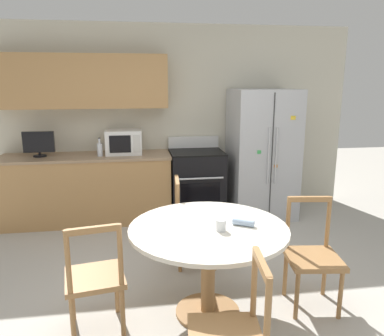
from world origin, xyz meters
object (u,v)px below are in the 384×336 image
at_px(dining_chair_far, 193,223).
at_px(refrigerator, 262,154).
at_px(dining_chair_right, 312,257).
at_px(dining_chair_left, 95,279).
at_px(countertop_tv, 39,143).
at_px(candle_glass, 221,226).
at_px(oven_range, 197,183).
at_px(counter_bottle, 100,149).
at_px(microwave, 124,142).

bearing_deg(dining_chair_far, refrigerator, 142.75).
bearing_deg(dining_chair_right, dining_chair_left, 10.75).
bearing_deg(countertop_tv, candle_glass, -52.30).
distance_m(refrigerator, oven_range, 0.99).
bearing_deg(counter_bottle, dining_chair_left, -86.65).
height_order(refrigerator, microwave, refrigerator).
relative_size(oven_range, dining_chair_far, 1.20).
distance_m(microwave, counter_bottle, 0.33).
bearing_deg(oven_range, countertop_tv, 179.33).
distance_m(oven_range, countertop_tv, 2.12).
relative_size(refrigerator, countertop_tv, 4.55).
bearing_deg(dining_chair_far, microwave, -149.93).
bearing_deg(countertop_tv, dining_chair_right, -40.97).
relative_size(counter_bottle, dining_chair_right, 0.27).
bearing_deg(candle_glass, countertop_tv, 127.70).
distance_m(countertop_tv, counter_bottle, 0.77).
bearing_deg(oven_range, dining_chair_left, -115.78).
distance_m(refrigerator, counter_bottle, 2.17).
relative_size(counter_bottle, dining_chair_left, 0.27).
bearing_deg(dining_chair_left, candle_glass, -9.15).
xyz_separation_m(dining_chair_left, candle_glass, (0.94, 0.01, 0.35)).
xyz_separation_m(counter_bottle, dining_chair_left, (0.13, -2.30, -0.56)).
height_order(countertop_tv, candle_glass, countertop_tv).
relative_size(dining_chair_far, dining_chair_left, 1.00).
distance_m(oven_range, dining_chair_left, 2.62).
bearing_deg(refrigerator, counter_bottle, 179.78).
bearing_deg(dining_chair_right, dining_chair_far, -38.02).
bearing_deg(microwave, countertop_tv, -177.71).
xyz_separation_m(microwave, dining_chair_far, (0.71, -1.45, -0.62)).
xyz_separation_m(oven_range, countertop_tv, (-2.03, 0.02, 0.61)).
xyz_separation_m(oven_range, candle_glass, (-0.20, -2.34, 0.32)).
height_order(oven_range, dining_chair_left, oven_range).
bearing_deg(candle_glass, refrigerator, 64.30).
relative_size(oven_range, counter_bottle, 4.51).
bearing_deg(countertop_tv, counter_bottle, -5.94).
relative_size(oven_range, microwave, 2.31).
distance_m(countertop_tv, dining_chair_right, 3.54).
bearing_deg(refrigerator, microwave, 176.02).
bearing_deg(dining_chair_right, microwave, -48.51).
height_order(microwave, counter_bottle, microwave).
relative_size(refrigerator, dining_chair_far, 1.93).
bearing_deg(dining_chair_right, counter_bottle, -42.14).
height_order(dining_chair_right, candle_glass, dining_chair_right).
distance_m(refrigerator, microwave, 1.88).
relative_size(countertop_tv, counter_bottle, 1.60).
height_order(refrigerator, oven_range, refrigerator).
relative_size(dining_chair_far, candle_glass, 10.39).
relative_size(refrigerator, candle_glass, 20.08).
bearing_deg(candle_glass, dining_chair_right, 6.26).
bearing_deg(dining_chair_left, counter_bottle, 83.58).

